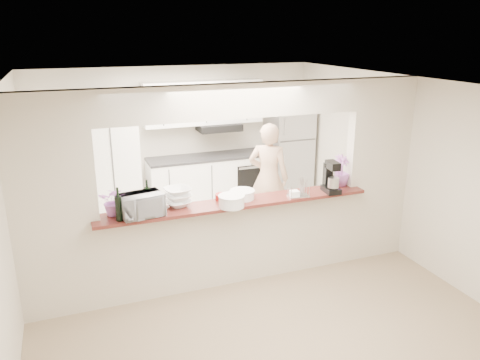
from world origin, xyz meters
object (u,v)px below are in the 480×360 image
stand_mixer (331,178)px  person (268,178)px  refrigerator (288,154)px  toaster_oven (141,205)px

stand_mixer → person: 1.53m
refrigerator → toaster_oven: (-3.20, -2.75, 0.37)m
refrigerator → stand_mixer: size_ratio=4.16×
stand_mixer → person: size_ratio=0.24×
toaster_oven → person: 2.63m
stand_mixer → person: (-0.21, 1.46, -0.41)m
refrigerator → person: size_ratio=0.98×
person → refrigerator: bearing=-91.7°
refrigerator → person: person is taller
toaster_oven → stand_mixer: bearing=-11.1°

